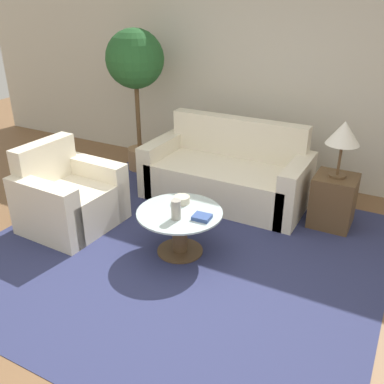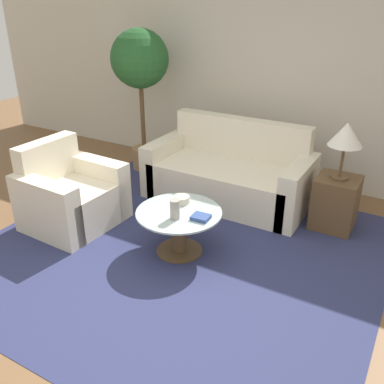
{
  "view_description": "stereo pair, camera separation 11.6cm",
  "coord_description": "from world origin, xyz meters",
  "px_view_note": "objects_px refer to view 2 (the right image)",
  "views": [
    {
      "loc": [
        1.71,
        -2.53,
        2.36
      ],
      "look_at": [
        -0.08,
        0.82,
        0.55
      ],
      "focal_mm": 40.0,
      "sensor_mm": 36.0,
      "label": 1
    },
    {
      "loc": [
        1.82,
        -2.47,
        2.36
      ],
      "look_at": [
        -0.08,
        0.82,
        0.55
      ],
      "focal_mm": 40.0,
      "sensor_mm": 36.0,
      "label": 2
    }
  ],
  "objects_px": {
    "sofa_main": "(230,175)",
    "vase": "(175,209)",
    "book_stack": "(201,217)",
    "potted_plant": "(140,67)",
    "bowl": "(182,200)",
    "table_lamp": "(346,136)",
    "coffee_table": "(179,226)",
    "armchair": "(69,197)"
  },
  "relations": [
    {
      "from": "sofa_main",
      "to": "armchair",
      "type": "distance_m",
      "value": 1.91
    },
    {
      "from": "sofa_main",
      "to": "book_stack",
      "type": "height_order",
      "value": "sofa_main"
    },
    {
      "from": "bowl",
      "to": "book_stack",
      "type": "distance_m",
      "value": 0.38
    },
    {
      "from": "potted_plant",
      "to": "table_lamp",
      "type": "bearing_deg",
      "value": -7.32
    },
    {
      "from": "sofa_main",
      "to": "coffee_table",
      "type": "height_order",
      "value": "sofa_main"
    },
    {
      "from": "coffee_table",
      "to": "potted_plant",
      "type": "relative_size",
      "value": 0.43
    },
    {
      "from": "coffee_table",
      "to": "book_stack",
      "type": "bearing_deg",
      "value": -5.89
    },
    {
      "from": "armchair",
      "to": "vase",
      "type": "xyz_separation_m",
      "value": [
        1.39,
        -0.05,
        0.24
      ]
    },
    {
      "from": "table_lamp",
      "to": "book_stack",
      "type": "xyz_separation_m",
      "value": [
        -0.94,
        -1.29,
        -0.57
      ]
    },
    {
      "from": "table_lamp",
      "to": "book_stack",
      "type": "height_order",
      "value": "table_lamp"
    },
    {
      "from": "bowl",
      "to": "potted_plant",
      "type": "bearing_deg",
      "value": 136.15
    },
    {
      "from": "potted_plant",
      "to": "vase",
      "type": "height_order",
      "value": "potted_plant"
    },
    {
      "from": "vase",
      "to": "book_stack",
      "type": "xyz_separation_m",
      "value": [
        0.21,
        0.11,
        -0.08
      ]
    },
    {
      "from": "coffee_table",
      "to": "potted_plant",
      "type": "distance_m",
      "value": 2.53
    },
    {
      "from": "bowl",
      "to": "vase",
      "type": "bearing_deg",
      "value": -69.62
    },
    {
      "from": "potted_plant",
      "to": "bowl",
      "type": "relative_size",
      "value": 12.08
    },
    {
      "from": "armchair",
      "to": "table_lamp",
      "type": "xyz_separation_m",
      "value": [
        2.54,
        1.35,
        0.73
      ]
    },
    {
      "from": "coffee_table",
      "to": "book_stack",
      "type": "relative_size",
      "value": 4.87
    },
    {
      "from": "sofa_main",
      "to": "bowl",
      "type": "xyz_separation_m",
      "value": [
        0.02,
        -1.18,
        0.18
      ]
    },
    {
      "from": "potted_plant",
      "to": "bowl",
      "type": "height_order",
      "value": "potted_plant"
    },
    {
      "from": "sofa_main",
      "to": "potted_plant",
      "type": "xyz_separation_m",
      "value": [
        -1.49,
        0.27,
        1.12
      ]
    },
    {
      "from": "armchair",
      "to": "book_stack",
      "type": "bearing_deg",
      "value": -85.64
    },
    {
      "from": "armchair",
      "to": "vase",
      "type": "distance_m",
      "value": 1.41
    },
    {
      "from": "coffee_table",
      "to": "bowl",
      "type": "bearing_deg",
      "value": 112.84
    },
    {
      "from": "table_lamp",
      "to": "potted_plant",
      "type": "height_order",
      "value": "potted_plant"
    },
    {
      "from": "coffee_table",
      "to": "table_lamp",
      "type": "height_order",
      "value": "table_lamp"
    },
    {
      "from": "book_stack",
      "to": "bowl",
      "type": "bearing_deg",
      "value": 145.17
    },
    {
      "from": "armchair",
      "to": "potted_plant",
      "type": "distance_m",
      "value": 2.06
    },
    {
      "from": "armchair",
      "to": "coffee_table",
      "type": "relative_size",
      "value": 1.18
    },
    {
      "from": "potted_plant",
      "to": "vase",
      "type": "relative_size",
      "value": 10.17
    },
    {
      "from": "bowl",
      "to": "book_stack",
      "type": "bearing_deg",
      "value": -31.27
    },
    {
      "from": "coffee_table",
      "to": "book_stack",
      "type": "xyz_separation_m",
      "value": [
        0.25,
        -0.03,
        0.18
      ]
    },
    {
      "from": "potted_plant",
      "to": "bowl",
      "type": "distance_m",
      "value": 2.3
    },
    {
      "from": "table_lamp",
      "to": "potted_plant",
      "type": "xyz_separation_m",
      "value": [
        -2.77,
        0.36,
        0.39
      ]
    },
    {
      "from": "vase",
      "to": "bowl",
      "type": "bearing_deg",
      "value": 110.38
    },
    {
      "from": "sofa_main",
      "to": "armchair",
      "type": "xyz_separation_m",
      "value": [
        -1.26,
        -1.44,
        0.0
      ]
    },
    {
      "from": "armchair",
      "to": "coffee_table",
      "type": "distance_m",
      "value": 1.35
    },
    {
      "from": "potted_plant",
      "to": "bowl",
      "type": "xyz_separation_m",
      "value": [
        1.51,
        -1.45,
        -0.94
      ]
    },
    {
      "from": "sofa_main",
      "to": "book_stack",
      "type": "distance_m",
      "value": 1.43
    },
    {
      "from": "vase",
      "to": "table_lamp",
      "type": "bearing_deg",
      "value": 50.7
    },
    {
      "from": "sofa_main",
      "to": "vase",
      "type": "distance_m",
      "value": 1.51
    },
    {
      "from": "table_lamp",
      "to": "vase",
      "type": "height_order",
      "value": "table_lamp"
    }
  ]
}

